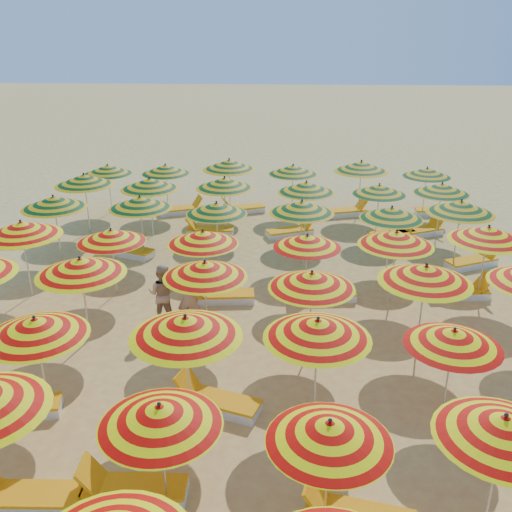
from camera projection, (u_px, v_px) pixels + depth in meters
The scene contains 57 objects.
ground at pixel (255, 319), 15.04m from camera, with size 120.00×120.00×0.00m, color #DEBF62.
umbrella_8 at pixel (160, 415), 8.57m from camera, with size 2.51×2.51×2.04m.
umbrella_9 at pixel (329, 432), 8.26m from camera, with size 2.49×2.49×2.01m.
umbrella_10 at pixel (504, 428), 8.20m from camera, with size 2.08×2.08×2.13m.
umbrella_13 at pixel (35, 327), 10.86m from camera, with size 2.47×2.47×2.14m.
umbrella_14 at pixel (186, 327), 10.63m from camera, with size 2.42×2.42×2.28m.
umbrella_15 at pixel (318, 329), 10.70m from camera, with size 2.69×2.69×2.20m.
umbrella_16 at pixel (454, 338), 10.78m from camera, with size 2.00×2.00×1.97m.
umbrella_19 at pixel (80, 266), 13.32m from camera, with size 2.80×2.80×2.24m.
umbrella_20 at pixel (205, 269), 13.39m from camera, with size 2.30×2.30×2.13m.
umbrella_21 at pixel (312, 280), 12.87m from camera, with size 2.58×2.58×2.12m.
umbrella_22 at pixel (426, 274), 12.88m from camera, with size 2.84×2.84×2.26m.
umbrella_24 at pixel (21, 229), 15.56m from camera, with size 2.77×2.77×2.30m.
umbrella_25 at pixel (111, 236), 15.78m from camera, with size 2.13×2.13×2.01m.
umbrella_26 at pixel (203, 237), 15.51m from camera, with size 2.46×2.46×2.08m.
umbrella_27 at pixel (307, 241), 15.49m from camera, with size 2.48×2.48×1.98m.
umbrella_28 at pixel (396, 238), 15.23m from camera, with size 2.65×2.65×2.16m.
umbrella_29 at pixel (488, 234), 15.40m from camera, with size 2.17×2.17×2.23m.
umbrella_30 at pixel (54, 202), 18.16m from camera, with size 2.49×2.49×2.20m.
umbrella_31 at pixel (140, 202), 18.27m from camera, with size 2.49×2.49×2.16m.
umbrella_32 at pixel (216, 208), 17.95m from camera, with size 2.19×2.19×2.07m.
umbrella_33 at pixel (302, 207), 17.77m from camera, with size 2.32×2.32×2.17m.
umbrella_34 at pixel (392, 213), 17.48m from camera, with size 2.47×2.47×2.08m.
umbrella_35 at pixel (461, 207), 17.61m from camera, with size 2.35×2.35×2.22m.
umbrella_36 at pixel (84, 180), 20.52m from camera, with size 2.62×2.62×2.26m.
umbrella_37 at pixel (150, 184), 20.20m from camera, with size 2.68×2.68×2.21m.
umbrella_38 at pixel (225, 183), 20.33m from camera, with size 2.33×2.33×2.20m.
umbrella_39 at pixel (306, 187), 19.97m from camera, with size 2.15×2.15×2.15m.
umbrella_40 at pixel (379, 190), 20.16m from camera, with size 2.19×2.19×2.00m.
umbrella_41 at pixel (442, 189), 20.02m from camera, with size 2.28×2.28×2.08m.
umbrella_42 at pixel (108, 169), 22.81m from camera, with size 2.41×2.41×2.02m.
umbrella_43 at pixel (166, 169), 22.74m from camera, with size 2.09×2.09×2.05m.
umbrella_44 at pixel (229, 165), 22.60m from camera, with size 2.28×2.28×2.28m.
umbrella_45 at pixel (293, 170), 22.57m from camera, with size 2.31×2.31×2.08m.
umbrella_46 at pixel (361, 166), 22.36m from camera, with size 2.68×2.68×2.27m.
umbrella_47 at pixel (427, 172), 22.55m from camera, with size 2.47×2.47×1.98m.
lounger_4 at pixel (27, 497), 9.22m from camera, with size 1.75×0.64×0.69m.
lounger_5 at pixel (132, 490), 9.37m from camera, with size 1.74×0.61×0.69m.
lounger_8 at pixel (14, 409), 11.33m from camera, with size 1.82×0.94×0.69m.
lounger_9 at pixel (217, 402), 11.53m from camera, with size 1.83×1.11×0.69m.
lounger_10 at pixel (6, 334), 14.02m from camera, with size 1.83×1.13×0.69m.
lounger_11 at pixel (185, 338), 13.85m from camera, with size 1.83×1.05×0.69m.
lounger_12 at pixel (222, 296), 15.96m from camera, with size 1.78×0.74×0.69m.
lounger_13 at pixel (323, 294), 16.08m from camera, with size 1.78×0.73×0.69m.
lounger_14 at pixel (459, 292), 16.19m from camera, with size 1.78×0.76×0.69m.
lounger_15 at pixel (128, 251), 19.11m from camera, with size 1.82×1.17×0.69m.
lounger_16 at pixel (472, 262), 18.22m from camera, with size 1.82×1.25×0.69m.
lounger_17 at pixel (209, 230), 20.97m from camera, with size 1.73×0.59×0.69m.
lounger_18 at pixel (291, 232), 20.83m from camera, with size 1.82×1.22×0.69m.
lounger_19 at pixel (393, 234), 20.62m from camera, with size 1.82×1.17×0.69m.
lounger_20 at pixel (421, 231), 20.87m from camera, with size 1.82×1.26×0.69m.
lounger_21 at pixel (182, 210), 23.22m from camera, with size 1.83×1.15×0.69m.
lounger_22 at pixel (242, 209), 23.32m from camera, with size 1.82×1.18×0.69m.
lounger_23 at pixel (346, 212), 23.00m from camera, with size 1.82×1.02×0.69m.
lounger_24 at pixel (438, 212), 23.00m from camera, with size 1.75×0.63×0.69m.
beachgoer_a at pixel (188, 298), 14.40m from camera, with size 0.58×0.38×1.59m, color tan.
beachgoer_b at pixel (162, 294), 14.67m from camera, with size 0.77×0.60×1.58m, color tan.
Camera 1 is at (0.71, -13.24, 7.29)m, focal length 40.00 mm.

